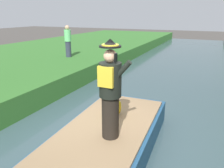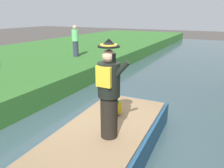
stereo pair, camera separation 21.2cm
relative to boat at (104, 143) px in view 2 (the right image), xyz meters
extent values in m
plane|color=#4C4742|center=(0.00, 0.29, -0.40)|extent=(80.00, 80.00, 0.00)
cube|color=#3D565B|center=(0.00, 0.29, -0.35)|extent=(5.74, 48.00, 0.10)
cube|color=#23517A|center=(0.00, 0.00, -0.02)|extent=(1.98, 4.28, 0.56)
cube|color=#997A56|center=(0.00, 0.00, 0.28)|extent=(1.83, 3.93, 0.05)
cylinder|color=black|center=(0.22, -0.17, 0.72)|extent=(0.32, 0.32, 0.82)
cylinder|color=black|center=(0.22, -0.17, 1.44)|extent=(0.40, 0.40, 0.62)
cube|color=gold|center=(0.22, -0.36, 1.54)|extent=(0.28, 0.06, 0.36)
sphere|color=#DBA884|center=(0.22, -0.17, 1.86)|extent=(0.23, 0.23, 0.23)
cylinder|color=black|center=(0.22, -0.17, 2.03)|extent=(0.38, 0.38, 0.03)
cone|color=black|center=(0.22, -0.17, 2.10)|extent=(0.26, 0.26, 0.12)
cylinder|color=gold|center=(0.22, -0.17, 2.05)|extent=(0.29, 0.29, 0.02)
cylinder|color=black|center=(0.44, -0.21, 1.62)|extent=(0.38, 0.09, 0.43)
cube|color=black|center=(0.35, -0.23, 1.85)|extent=(0.03, 0.08, 0.15)
ellipsoid|color=green|center=(-0.12, 0.72, 0.51)|extent=(0.26, 0.32, 0.40)
sphere|color=green|center=(-0.12, 0.68, 0.78)|extent=(0.20, 0.20, 0.20)
cone|color=yellow|center=(-0.12, 0.58, 0.77)|extent=(0.09, 0.09, 0.09)
ellipsoid|color=yellow|center=(-0.26, 0.72, 0.51)|extent=(0.08, 0.20, 0.32)
ellipsoid|color=yellow|center=(0.02, 0.72, 0.51)|extent=(0.08, 0.20, 0.32)
cylinder|color=#33384C|center=(-4.98, 5.84, 0.82)|extent=(0.28, 0.28, 0.80)
cylinder|color=#72D983|center=(-4.98, 5.84, 1.51)|extent=(0.34, 0.34, 0.58)
sphere|color=#DBA884|center=(-4.98, 5.84, 1.91)|extent=(0.22, 0.22, 0.22)
camera|label=1|loc=(1.79, -3.54, 2.55)|focal=35.25mm
camera|label=2|loc=(1.99, -3.45, 2.55)|focal=35.25mm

